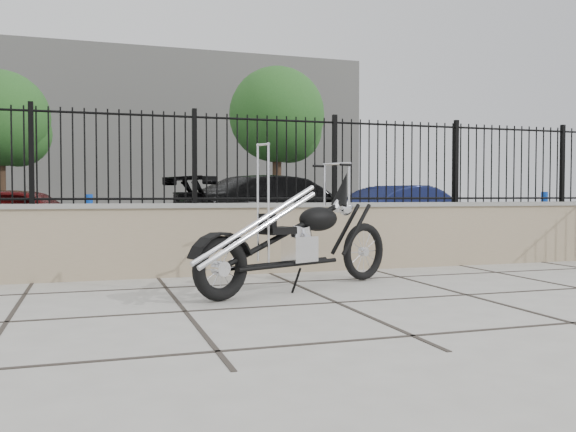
% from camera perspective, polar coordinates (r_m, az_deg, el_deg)
% --- Properties ---
extents(ground_plane, '(90.00, 90.00, 0.00)m').
position_cam_1_polar(ground_plane, '(6.12, 4.58, -8.09)').
color(ground_plane, '#99968E').
rests_on(ground_plane, ground).
extents(parking_lot, '(30.00, 30.00, 0.00)m').
position_cam_1_polar(parking_lot, '(18.25, -10.66, -1.40)').
color(parking_lot, black).
rests_on(parking_lot, ground).
extents(retaining_wall, '(14.00, 0.36, 0.96)m').
position_cam_1_polar(retaining_wall, '(8.41, -1.96, -2.04)').
color(retaining_wall, gray).
rests_on(retaining_wall, ground_plane).
extents(iron_fence, '(14.00, 0.08, 1.20)m').
position_cam_1_polar(iron_fence, '(8.41, -1.96, 5.33)').
color(iron_fence, black).
rests_on(iron_fence, retaining_wall).
extents(background_building, '(22.00, 6.00, 8.00)m').
position_cam_1_polar(background_building, '(32.28, -13.90, 7.14)').
color(background_building, beige).
rests_on(background_building, ground_plane).
extents(chopper_motorcycle, '(2.70, 1.58, 1.65)m').
position_cam_1_polar(chopper_motorcycle, '(6.81, 0.78, -0.08)').
color(chopper_motorcycle, black).
rests_on(chopper_motorcycle, ground_plane).
extents(car_red, '(3.91, 2.35, 1.25)m').
position_cam_1_polar(car_red, '(12.08, -23.56, -0.30)').
color(car_red, '#480A0A').
rests_on(car_red, parking_lot).
extents(car_black, '(5.57, 3.63, 1.50)m').
position_cam_1_polar(car_black, '(13.74, -0.32, 0.66)').
color(car_black, black).
rests_on(car_black, parking_lot).
extents(car_blue, '(4.12, 2.35, 1.29)m').
position_cam_1_polar(car_blue, '(14.80, 11.49, 0.30)').
color(car_blue, '#11173E').
rests_on(car_blue, parking_lot).
extents(bollard_a, '(0.15, 0.15, 1.08)m').
position_cam_1_polar(bollard_a, '(10.35, -18.12, -1.05)').
color(bollard_a, blue).
rests_on(bollard_a, ground_plane).
extents(bollard_b, '(0.12, 0.12, 0.91)m').
position_cam_1_polar(bollard_b, '(11.38, 7.91, -1.14)').
color(bollard_b, '#0D1CCD').
rests_on(bollard_b, ground_plane).
extents(bollard_c, '(0.14, 0.14, 1.13)m').
position_cam_1_polar(bollard_c, '(13.70, 22.85, -0.27)').
color(bollard_c, '#0B5BB1').
rests_on(bollard_c, ground_plane).
extents(tree_left, '(3.14, 3.14, 5.30)m').
position_cam_1_polar(tree_left, '(22.23, -25.35, 8.63)').
color(tree_left, '#382619').
rests_on(tree_left, ground_plane).
extents(tree_right, '(3.60, 3.60, 6.08)m').
position_cam_1_polar(tree_right, '(23.32, -1.05, 9.85)').
color(tree_right, '#382619').
rests_on(tree_right, ground_plane).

